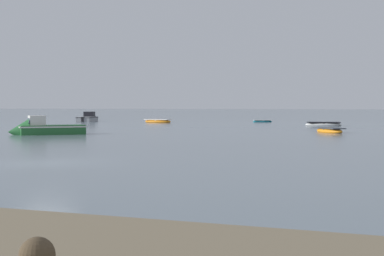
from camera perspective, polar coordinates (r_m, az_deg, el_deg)
The scene contains 8 objects.
ground_plane at distance 27.45m, azimuth -13.74°, elevation -3.26°, with size 800.00×800.00×0.00m, color slate.
tidal_rock_near at distance 8.75m, azimuth -14.56°, elevation -11.64°, with size 0.51×0.51×0.51m, color #493A28.
rowboat_moored_1 at distance 90.28m, azimuth -3.27°, elevation 0.65°, with size 4.68×2.23×0.71m.
motorboat_moored_3 at distance 98.63m, azimuth -9.81°, elevation 0.84°, with size 3.61×6.50×2.35m.
rowboat_moored_3 at distance 76.93m, azimuth 12.43°, elevation 0.34°, with size 4.71×2.54×0.71m.
rowboat_moored_5 at distance 92.93m, azimuth 6.73°, elevation 0.64°, with size 3.11×2.04×0.47m.
rowboat_moored_6 at distance 58.12m, azimuth 12.97°, elevation -0.25°, with size 3.63×4.15×0.65m.
motorboat_moored_4 at distance 54.39m, azimuth -14.26°, elevation -0.21°, with size 6.39×6.15×2.51m.
Camera 1 is at (15.48, -22.52, 2.56)m, focal length 55.92 mm.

